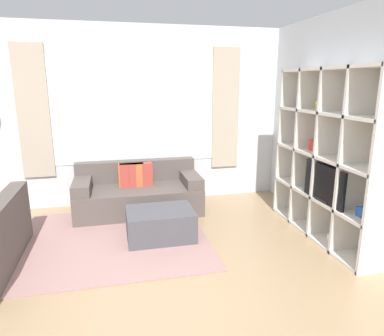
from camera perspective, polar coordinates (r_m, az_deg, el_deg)
name	(u,v)px	position (r m, az deg, el deg)	size (l,w,h in m)	color
ground_plane	(170,329)	(2.94, -3.73, -25.21)	(16.00, 16.00, 0.00)	#9E7F5B
wall_back	(135,116)	(5.38, -9.44, 8.47)	(5.81, 0.11, 2.70)	silver
wall_right	(332,125)	(4.67, 22.31, 6.72)	(0.07, 4.26, 2.70)	silver
area_rug	(87,241)	(4.39, -17.13, -11.61)	(2.87, 2.04, 0.01)	gray
shelving_unit	(330,157)	(4.37, 22.01, 1.71)	(0.38, 1.85, 2.03)	silver
couch_main	(138,193)	(5.14, -8.98, -4.10)	(1.80, 0.85, 0.72)	#564C47
ottoman	(160,224)	(4.25, -5.30, -9.29)	(0.81, 0.59, 0.36)	#47474C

